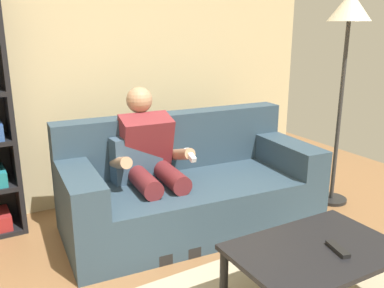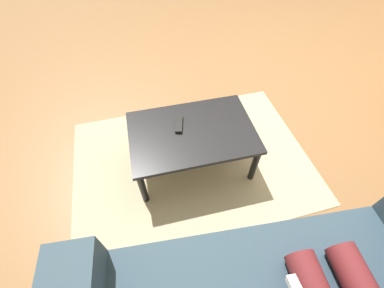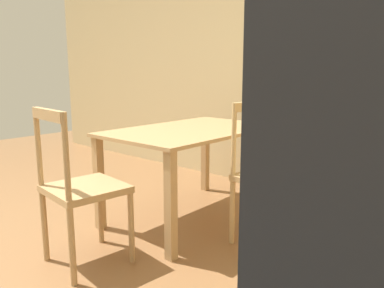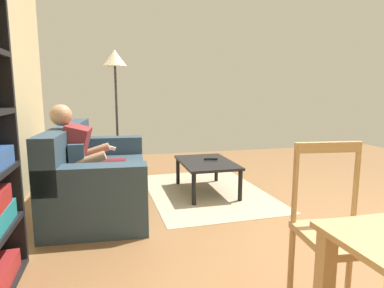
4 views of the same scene
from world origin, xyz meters
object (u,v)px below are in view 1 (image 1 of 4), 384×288
couch (188,187)px  person_lounging (151,161)px  tv_remote (338,249)px  coffee_table (315,256)px  floor_lamp (348,27)px

couch → person_lounging: size_ratio=1.86×
couch → tv_remote: couch is taller
person_lounging → coffee_table: bearing=-73.8°
coffee_table → tv_remote: (0.08, -0.08, 0.06)m
coffee_table → tv_remote: tv_remote is taller
couch → person_lounging: person_lounging is taller
coffee_table → floor_lamp: bearing=39.0°
person_lounging → floor_lamp: size_ratio=0.60×
couch → coffee_table: 1.32m
coffee_table → tv_remote: bearing=-44.4°
couch → coffee_table: size_ratio=2.20×
couch → tv_remote: 1.41m
person_lounging → floor_lamp: floor_lamp is taller
person_lounging → tv_remote: person_lounging is taller
coffee_table → tv_remote: size_ratio=5.56×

